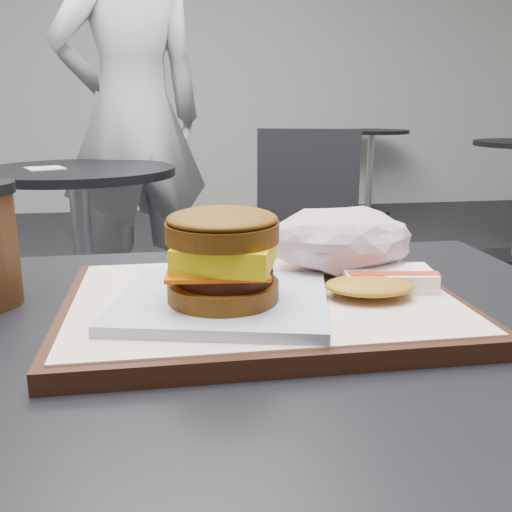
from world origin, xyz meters
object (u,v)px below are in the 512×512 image
object	(u,v)px
breakfast_sandwich	(223,267)
neighbor_chair	(277,224)
serving_tray	(262,304)
patron	(133,116)
hash_brown	(380,281)
customer_table	(214,505)
crumpled_wrapper	(341,240)
neighbor_table	(81,222)

from	to	relation	value
breakfast_sandwich	neighbor_chair	xyz separation A→B (m)	(0.38, 1.69, -0.32)
serving_tray	patron	distance (m)	2.08
serving_tray	hash_brown	world-z (taller)	hash_brown
hash_brown	patron	xyz separation A→B (m)	(-0.34, 2.07, 0.12)
customer_table	crumpled_wrapper	distance (m)	0.30
neighbor_table	breakfast_sandwich	bearing A→B (deg)	-77.56
serving_tray	neighbor_table	distance (m)	1.68
hash_brown	neighbor_chair	bearing A→B (deg)	82.35
breakfast_sandwich	hash_brown	size ratio (longest dim) A/B	1.81
crumpled_wrapper	patron	distance (m)	2.02
customer_table	neighbor_table	distance (m)	1.69
serving_tray	patron	world-z (taller)	patron
breakfast_sandwich	hash_brown	xyz separation A→B (m)	(0.16, 0.02, -0.03)
neighbor_chair	customer_table	bearing A→B (deg)	-103.09
breakfast_sandwich	crumpled_wrapper	distance (m)	0.17
customer_table	hash_brown	xyz separation A→B (m)	(0.17, 0.03, 0.22)
patron	neighbor_chair	bearing A→B (deg)	123.28
serving_tray	breakfast_sandwich	size ratio (longest dim) A/B	1.69
hash_brown	patron	world-z (taller)	patron
hash_brown	patron	distance (m)	2.10
hash_brown	patron	size ratio (longest dim) A/B	0.07
serving_tray	neighbor_table	xyz separation A→B (m)	(-0.40, 1.61, -0.23)
customer_table	neighbor_chair	xyz separation A→B (m)	(0.39, 1.70, -0.07)
breakfast_sandwich	patron	bearing A→B (deg)	94.84
customer_table	neighbor_table	xyz separation A→B (m)	(-0.35, 1.65, -0.03)
crumpled_wrapper	patron	world-z (taller)	patron
serving_tray	crumpled_wrapper	bearing A→B (deg)	33.72
hash_brown	customer_table	bearing A→B (deg)	-170.30
customer_table	crumpled_wrapper	size ratio (longest dim) A/B	4.99
breakfast_sandwich	neighbor_chair	bearing A→B (deg)	77.29
serving_tray	neighbor_chair	world-z (taller)	neighbor_chair
neighbor_table	hash_brown	bearing A→B (deg)	-72.19
patron	breakfast_sandwich	bearing A→B (deg)	73.75
serving_tray	neighbor_table	world-z (taller)	serving_tray
serving_tray	breakfast_sandwich	bearing A→B (deg)	-141.36
patron	hash_brown	bearing A→B (deg)	78.11
serving_tray	breakfast_sandwich	xyz separation A→B (m)	(-0.04, -0.03, 0.05)
neighbor_table	neighbor_chair	size ratio (longest dim) A/B	0.85
customer_table	neighbor_table	world-z (taller)	customer_table
neighbor_table	patron	size ratio (longest dim) A/B	0.41
neighbor_table	crumpled_wrapper	bearing A→B (deg)	-71.99
customer_table	patron	size ratio (longest dim) A/B	0.44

